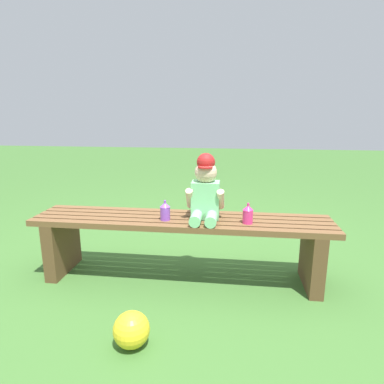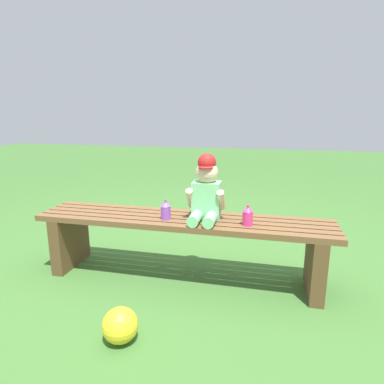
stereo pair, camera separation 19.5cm
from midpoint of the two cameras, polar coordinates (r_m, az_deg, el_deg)
ground_plane at (r=2.22m, az=-4.42°, el=-14.69°), size 16.00×16.00×0.00m
park_bench at (r=2.10m, az=-4.56°, el=-7.77°), size 1.86×0.35×0.41m
child_figure at (r=1.99m, az=-0.45°, el=0.18°), size 0.23×0.27×0.40m
sippy_cup_left at (r=2.01m, az=-7.48°, el=-3.30°), size 0.06×0.06×0.12m
sippy_cup_right at (r=1.95m, az=6.89°, el=-3.84°), size 0.06×0.06×0.12m
toy_ball at (r=1.67m, az=-14.08°, el=-22.31°), size 0.17×0.17×0.17m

